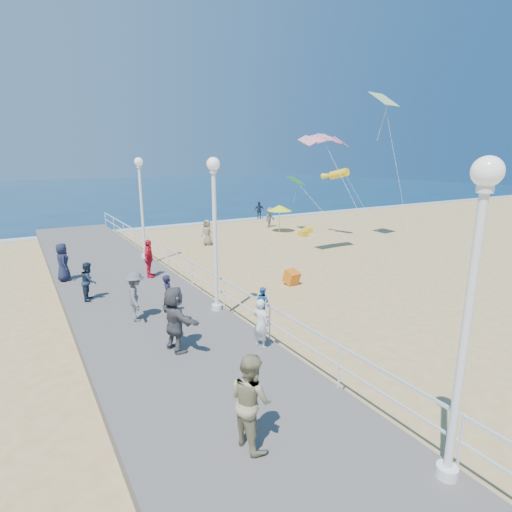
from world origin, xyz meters
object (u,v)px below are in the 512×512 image
spectator_2 (136,296)px  beach_umbrella (280,208)px  spectator_4 (63,262)px  lamp_post_near (471,296)px  spectator_5 (175,319)px  beach_chair_right (303,234)px  lamp_post_mid (215,219)px  lamp_post_far (141,198)px  spectator_3 (149,259)px  toddler_held (262,302)px  beach_walker_a (270,217)px  woman_holding_toddler (261,323)px  beach_walker_c (207,233)px  spectator_7 (89,281)px  box_kite (292,279)px  spectator_1 (251,400)px  beach_walker_b (259,210)px  spectator_0 (168,295)px  beach_chair_left (308,230)px

spectator_2 → beach_umbrella: size_ratio=0.79×
spectator_4 → lamp_post_near: bearing=-165.6°
spectator_5 → beach_chair_right: bearing=-57.4°
lamp_post_near → spectator_5: bearing=108.9°
lamp_post_mid → spectator_4: (-4.25, 6.66, -2.42)m
lamp_post_far → spectator_3: bearing=-102.8°
toddler_held → beach_walker_a: toddler_held is taller
lamp_post_mid → spectator_4: size_ratio=3.15×
woman_holding_toddler → toddler_held: (0.15, 0.15, 0.57)m
spectator_2 → beach_walker_c: spectator_2 is taller
lamp_post_far → spectator_7: (-3.69, -5.51, -2.52)m
spectator_3 → spectator_4: 3.68m
box_kite → beach_umbrella: beach_umbrella is taller
spectator_1 → toddler_held: bearing=-40.0°
spectator_3 → woman_holding_toddler: bearing=-144.3°
woman_holding_toddler → beach_walker_c: woman_holding_toddler is taller
spectator_1 → beach_walker_b: (16.62, 26.71, -0.49)m
lamp_post_near → woman_holding_toddler: size_ratio=3.66×
beach_umbrella → toddler_held: bearing=-125.8°
beach_walker_c → beach_walker_b: bearing=106.2°
spectator_0 → box_kite: spectator_0 is taller
spectator_0 → box_kite: 6.59m
beach_walker_b → beach_walker_c: (-9.17, -8.28, 0.03)m
beach_walker_a → beach_chair_right: bearing=-110.1°
spectator_1 → spectator_0: bearing=-11.8°
lamp_post_near → beach_chair_right: 23.85m
lamp_post_near → beach_umbrella: bearing=62.1°
lamp_post_near → beach_walker_b: size_ratio=3.19×
woman_holding_toddler → beach_chair_right: woman_holding_toddler is taller
spectator_5 → spectator_4: bearing=2.9°
spectator_4 → beach_umbrella: size_ratio=0.79×
woman_holding_toddler → toddler_held: toddler_held is taller
spectator_0 → spectator_1: 7.03m
lamp_post_far → beach_walker_a: 14.44m
toddler_held → spectator_5: (-2.30, 0.90, -0.35)m
beach_chair_left → beach_chair_right: (-1.20, -0.96, 0.00)m
spectator_3 → beach_chair_right: bearing=-35.3°
woman_holding_toddler → beach_walker_a: 22.79m
woman_holding_toddler → beach_umbrella: (12.03, 16.62, 0.78)m
beach_walker_c → beach_chair_left: bearing=65.0°
lamp_post_far → beach_chair_left: 14.39m
beach_walker_a → box_kite: size_ratio=2.79×
lamp_post_near → spectator_4: 16.41m
beach_chair_left → box_kite: bearing=-131.5°
beach_walker_a → box_kite: bearing=-139.1°
spectator_2 → spectator_5: bearing=-159.4°
spectator_1 → beach_chair_right: 23.09m
lamp_post_mid → box_kite: 6.13m
beach_walker_b → lamp_post_mid: bearing=76.9°
lamp_post_far → spectator_0: (-1.62, -8.59, -2.54)m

